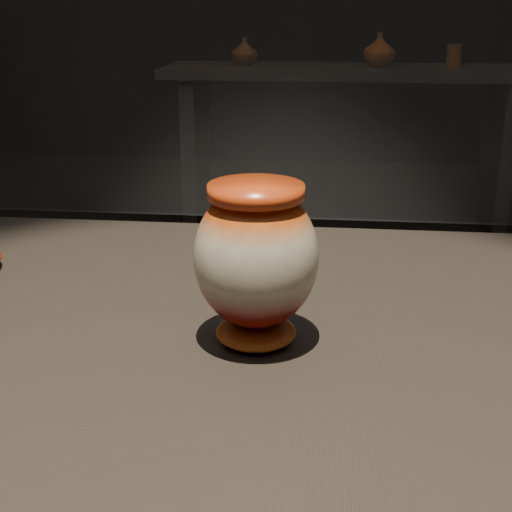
{
  "coord_description": "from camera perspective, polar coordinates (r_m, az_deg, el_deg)",
  "views": [
    {
      "loc": [
        0.25,
        -0.72,
        1.26
      ],
      "look_at": [
        0.17,
        -0.02,
        1.0
      ],
      "focal_mm": 50.0,
      "sensor_mm": 36.0,
      "label": 1
    }
  ],
  "objects": [
    {
      "name": "back_vase_mid",
      "position": [
        4.06,
        9.83,
        15.94
      ],
      "size": [
        0.17,
        0.17,
        0.18
      ],
      "primitive_type": "imported",
      "rotation": [
        0.0,
        0.0,
        1.54
      ],
      "color": "#620E08",
      "rests_on": "back_shelf"
    },
    {
      "name": "back_shelf",
      "position": [
        4.08,
        7.16,
        11.11
      ],
      "size": [
        2.0,
        0.6,
        0.9
      ],
      "color": "black",
      "rests_on": "ground"
    },
    {
      "name": "main_vase",
      "position": [
        0.75,
        0.0,
        -0.23
      ],
      "size": [
        0.15,
        0.15,
        0.18
      ],
      "rotation": [
        0.0,
        0.0,
        -0.12
      ],
      "color": "#620E08",
      "rests_on": "display_plinth"
    },
    {
      "name": "back_vase_left",
      "position": [
        4.09,
        -0.93,
        16.05
      ],
      "size": [
        0.19,
        0.19,
        0.15
      ],
      "primitive_type": "imported",
      "rotation": [
        0.0,
        0.0,
        2.74
      ],
      "color": "#8D4914",
      "rests_on": "back_shelf"
    },
    {
      "name": "back_vase_right",
      "position": [
        4.08,
        15.55,
        15.16
      ],
      "size": [
        0.08,
        0.08,
        0.12
      ],
      "primitive_type": "cylinder",
      "color": "#8D4914",
      "rests_on": "back_shelf"
    }
  ]
}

